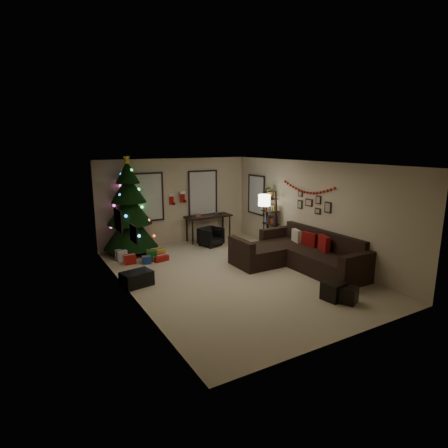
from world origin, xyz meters
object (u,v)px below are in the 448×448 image
(christmas_tree, at_px, (129,212))
(desk_chair, at_px, (211,237))
(desk, at_px, (208,218))
(sofa, at_px, (298,255))
(bookshelf, at_px, (271,220))

(christmas_tree, xyz_separation_m, desk_chair, (2.36, -0.58, -0.91))
(christmas_tree, xyz_separation_m, desk, (2.62, 0.07, -0.46))
(sofa, relative_size, desk_chair, 5.34)
(desk, height_order, bookshelf, bookshelf)
(desk, bearing_deg, desk_chair, -111.50)
(desk, xyz_separation_m, desk_chair, (-0.26, -0.65, -0.44))
(sofa, bearing_deg, desk, 102.24)
(sofa, distance_m, desk, 3.66)
(desk_chair, height_order, bookshelf, bookshelf)
(desk_chair, relative_size, bookshelf, 0.33)
(desk, xyz_separation_m, bookshelf, (1.28, -1.71, 0.12))
(sofa, bearing_deg, bookshelf, 74.69)
(christmas_tree, bearing_deg, desk_chair, -13.87)
(sofa, xyz_separation_m, desk_chair, (-1.03, 2.91, -0.02))
(christmas_tree, bearing_deg, bookshelf, -22.85)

